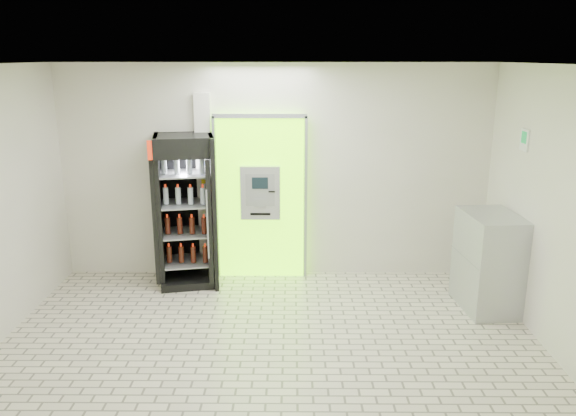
{
  "coord_description": "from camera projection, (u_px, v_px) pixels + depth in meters",
  "views": [
    {
      "loc": [
        0.24,
        -5.22,
        3.08
      ],
      "look_at": [
        0.19,
        1.2,
        1.33
      ],
      "focal_mm": 35.0,
      "sensor_mm": 36.0,
      "label": 1
    }
  ],
  "objects": [
    {
      "name": "ground",
      "position": [
        269.0,
        361.0,
        5.85
      ],
      "size": [
        6.0,
        6.0,
        0.0
      ],
      "primitive_type": "plane",
      "color": "beige",
      "rests_on": "ground"
    },
    {
      "name": "room_shell",
      "position": [
        267.0,
        190.0,
        5.36
      ],
      "size": [
        6.0,
        6.0,
        6.0
      ],
      "color": "silver",
      "rests_on": "ground"
    },
    {
      "name": "atm_assembly",
      "position": [
        261.0,
        197.0,
        7.87
      ],
      "size": [
        1.3,
        0.24,
        2.33
      ],
      "color": "#75F903",
      "rests_on": "ground"
    },
    {
      "name": "pillar",
      "position": [
        205.0,
        187.0,
        7.88
      ],
      "size": [
        0.22,
        0.11,
        2.6
      ],
      "color": "silver",
      "rests_on": "ground"
    },
    {
      "name": "beverage_cooler",
      "position": [
        187.0,
        214.0,
        7.67
      ],
      "size": [
        0.9,
        0.85,
        2.07
      ],
      "rotation": [
        0.0,
        0.0,
        0.2
      ],
      "color": "black",
      "rests_on": "ground"
    },
    {
      "name": "steel_cabinet",
      "position": [
        489.0,
        262.0,
        6.96
      ],
      "size": [
        0.69,
        0.96,
        1.22
      ],
      "rotation": [
        0.0,
        0.0,
        0.08
      ],
      "color": "#AAACB1",
      "rests_on": "ground"
    },
    {
      "name": "exit_sign",
      "position": [
        525.0,
        140.0,
        6.62
      ],
      "size": [
        0.02,
        0.22,
        0.26
      ],
      "color": "white",
      "rests_on": "room_shell"
    }
  ]
}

